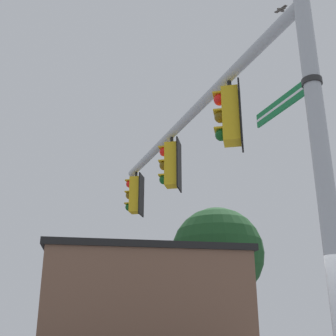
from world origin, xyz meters
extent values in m
cylinder|color=#ADB2B7|center=(0.00, 0.00, 3.33)|extent=(0.23, 0.23, 6.66)
cylinder|color=#ADB2B7|center=(3.38, 2.22, 6.04)|extent=(6.88, 4.62, 0.21)
cylinder|color=black|center=(1.74, 1.14, 5.85)|extent=(0.08, 0.08, 0.18)
cube|color=gold|center=(1.74, 1.14, 5.23)|extent=(0.36, 0.30, 1.05)
sphere|color=red|center=(1.74, 1.33, 5.58)|extent=(0.22, 0.22, 0.22)
cube|color=gold|center=(1.74, 1.35, 5.68)|extent=(0.24, 0.20, 0.03)
sphere|color=brown|center=(1.74, 1.33, 5.23)|extent=(0.22, 0.22, 0.22)
cube|color=gold|center=(1.74, 1.35, 5.33)|extent=(0.24, 0.20, 0.03)
sphere|color=#0F4C19|center=(1.74, 1.33, 4.88)|extent=(0.22, 0.22, 0.22)
cube|color=gold|center=(1.74, 1.35, 4.98)|extent=(0.24, 0.20, 0.03)
cube|color=black|center=(1.74, 0.97, 5.23)|extent=(0.54, 0.03, 1.22)
cylinder|color=black|center=(4.06, 2.67, 5.85)|extent=(0.08, 0.08, 0.18)
cube|color=gold|center=(4.06, 2.67, 5.23)|extent=(0.36, 0.30, 1.05)
sphere|color=red|center=(4.06, 2.85, 5.58)|extent=(0.22, 0.22, 0.22)
cube|color=gold|center=(4.06, 2.87, 5.68)|extent=(0.24, 0.20, 0.03)
sphere|color=brown|center=(4.06, 2.85, 5.23)|extent=(0.22, 0.22, 0.22)
cube|color=gold|center=(4.06, 2.87, 5.33)|extent=(0.24, 0.20, 0.03)
sphere|color=#0F4C19|center=(4.06, 2.85, 4.88)|extent=(0.22, 0.22, 0.22)
cube|color=gold|center=(4.06, 2.87, 4.98)|extent=(0.24, 0.20, 0.03)
cube|color=black|center=(4.06, 2.50, 5.23)|extent=(0.54, 0.03, 1.22)
cylinder|color=black|center=(6.37, 4.19, 5.85)|extent=(0.08, 0.08, 0.18)
cube|color=gold|center=(6.37, 4.19, 5.23)|extent=(0.36, 0.30, 1.05)
sphere|color=red|center=(6.37, 4.38, 5.58)|extent=(0.22, 0.22, 0.22)
cube|color=gold|center=(6.37, 4.40, 5.68)|extent=(0.24, 0.20, 0.03)
sphere|color=brown|center=(6.37, 4.38, 5.23)|extent=(0.22, 0.22, 0.22)
cube|color=gold|center=(6.37, 4.40, 5.33)|extent=(0.24, 0.20, 0.03)
sphere|color=#0F4C19|center=(6.37, 4.38, 4.88)|extent=(0.22, 0.22, 0.22)
cube|color=gold|center=(6.37, 4.40, 4.98)|extent=(0.24, 0.20, 0.03)
cube|color=black|center=(6.37, 4.02, 5.23)|extent=(0.54, 0.03, 1.22)
cube|color=#147238|center=(0.59, 0.39, 4.77)|extent=(0.98, 0.66, 0.22)
cube|color=white|center=(0.59, 0.41, 4.77)|extent=(0.97, 0.64, 0.04)
cylinder|color=#262626|center=(0.00, 0.00, 4.77)|extent=(0.27, 0.27, 0.08)
ellipsoid|color=#4C4742|center=(2.11, 0.06, 7.66)|extent=(0.17, 0.19, 0.06)
cube|color=#4C4742|center=(2.09, 0.05, 7.67)|extent=(0.26, 0.22, 0.06)
cube|color=#4C4742|center=(2.12, 0.07, 7.67)|extent=(0.26, 0.22, 0.10)
cube|color=brown|center=(15.01, 6.10, 2.35)|extent=(8.40, 10.33, 4.69)
cube|color=black|center=(17.81, 7.23, 2.58)|extent=(3.95, 7.83, 0.30)
cube|color=black|center=(15.01, 6.10, 4.84)|extent=(8.74, 10.75, 0.30)
cylinder|color=#4C3823|center=(19.03, 2.95, 1.75)|extent=(0.35, 0.35, 3.50)
sphere|color=#1E4C23|center=(19.03, 2.95, 5.30)|extent=(5.15, 5.15, 5.15)
camera|label=1|loc=(-5.24, 0.88, 1.80)|focal=45.89mm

